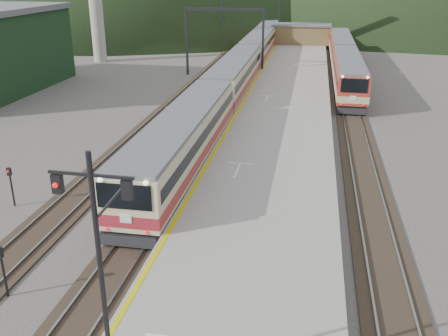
# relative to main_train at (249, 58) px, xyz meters

# --- Properties ---
(track_main) EXTENTS (2.60, 200.00, 0.23)m
(track_main) POSITION_rel_main_train_xyz_m (0.00, -16.06, -2.06)
(track_main) COLOR black
(track_main) RESTS_ON ground
(track_far) EXTENTS (2.60, 200.00, 0.23)m
(track_far) POSITION_rel_main_train_xyz_m (-5.00, -16.06, -2.06)
(track_far) COLOR black
(track_far) RESTS_ON ground
(track_second) EXTENTS (2.60, 200.00, 0.23)m
(track_second) POSITION_rel_main_train_xyz_m (11.50, -16.06, -2.06)
(track_second) COLOR black
(track_second) RESTS_ON ground
(platform) EXTENTS (8.00, 100.00, 1.00)m
(platform) POSITION_rel_main_train_xyz_m (5.60, -18.06, -1.62)
(platform) COLOR gray
(platform) RESTS_ON ground
(gantry_near) EXTENTS (9.55, 0.25, 8.00)m
(gantry_near) POSITION_rel_main_train_xyz_m (-2.85, -1.06, 3.46)
(gantry_near) COLOR black
(gantry_near) RESTS_ON ground
(gantry_far) EXTENTS (9.55, 0.25, 8.00)m
(gantry_far) POSITION_rel_main_train_xyz_m (-2.85, 23.94, 3.46)
(gantry_far) COLOR black
(gantry_far) RESTS_ON ground
(station_shed) EXTENTS (9.40, 4.40, 3.10)m
(station_shed) POSITION_rel_main_train_xyz_m (5.60, 21.94, 0.45)
(station_shed) COLOR brown
(station_shed) RESTS_ON platform
(main_train) EXTENTS (3.10, 84.95, 3.79)m
(main_train) POSITION_rel_main_train_xyz_m (0.00, 0.00, 0.00)
(main_train) COLOR #BEB185
(main_train) RESTS_ON track_main
(second_train) EXTENTS (2.78, 37.86, 3.39)m
(second_train) POSITION_rel_main_train_xyz_m (11.50, 1.54, -0.20)
(second_train) COLOR #AC3323
(second_train) RESTS_ON track_second
(signal_mast) EXTENTS (2.20, 0.23, 7.24)m
(signal_mast) POSITION_rel_main_train_xyz_m (2.83, -51.21, 3.28)
(signal_mast) COLOR black
(signal_mast) RESTS_ON platform
(short_signal_a) EXTENTS (0.26, 0.23, 2.27)m
(short_signal_a) POSITION_rel_main_train_xyz_m (-3.58, -46.54, -0.66)
(short_signal_a) COLOR black
(short_signal_a) RESTS_ON ground
(short_signal_b) EXTENTS (0.26, 0.23, 2.27)m
(short_signal_b) POSITION_rel_main_train_xyz_m (-3.29, -24.54, -0.66)
(short_signal_b) COLOR black
(short_signal_b) RESTS_ON ground
(short_signal_c) EXTENTS (0.24, 0.19, 2.27)m
(short_signal_c) POSITION_rel_main_train_xyz_m (-7.91, -38.97, -0.66)
(short_signal_c) COLOR black
(short_signal_c) RESTS_ON ground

